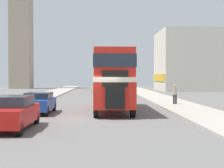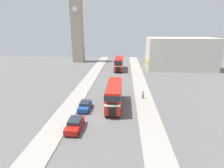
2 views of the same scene
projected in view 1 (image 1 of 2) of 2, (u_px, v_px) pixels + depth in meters
ground_plane at (97, 119)px, 18.11m from camera, size 120.00×120.00×0.00m
sidewalk_right at (211, 117)px, 18.35m from camera, size 3.50×120.00×0.12m
double_decker_bus at (112, 76)px, 22.46m from camera, size 2.50×9.89×4.16m
bus_distant at (105, 77)px, 51.40m from camera, size 2.57×10.52×4.06m
car_parked_near at (12, 112)px, 14.41m from camera, size 1.81×4.24×1.55m
car_parked_mid at (39, 103)px, 20.63m from camera, size 1.77×3.96×1.39m
pedestrian_walking at (175, 93)px, 26.45m from camera, size 0.33×0.33×1.64m
church_tower at (21, 4)px, 64.42m from camera, size 4.35×4.35×34.29m
shop_building_block at (221, 61)px, 55.12m from camera, size 22.10×10.94×10.41m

